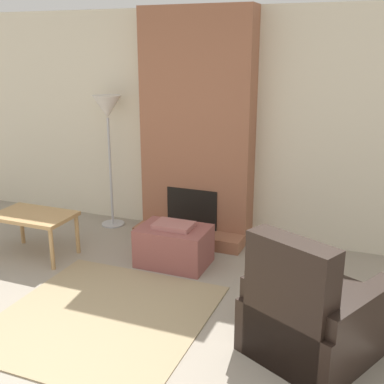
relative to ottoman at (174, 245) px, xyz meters
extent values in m
cube|color=beige|center=(-0.08, 1.06, 1.09)|extent=(8.01, 0.06, 2.60)
cube|color=#935B42|center=(-0.08, 0.87, 1.09)|extent=(1.29, 0.32, 2.60)
cube|color=#935B42|center=(-0.08, 0.57, -0.14)|extent=(1.29, 0.28, 0.14)
cube|color=black|center=(-0.08, 0.71, 0.16)|extent=(0.61, 0.02, 0.47)
cube|color=#8C4C47|center=(0.00, 0.00, -0.01)|extent=(0.72, 0.50, 0.40)
cube|color=#A56660|center=(0.00, 0.00, 0.22)|extent=(0.39, 0.27, 0.05)
cube|color=black|center=(1.58, -0.95, 0.00)|extent=(1.13, 1.19, 0.42)
cube|color=black|center=(1.42, -1.28, 0.28)|extent=(0.66, 0.46, 0.98)
cube|color=black|center=(1.87, -1.09, 0.08)|extent=(0.52, 0.82, 0.58)
cube|color=black|center=(1.29, -0.81, 0.08)|extent=(0.52, 0.82, 0.58)
cube|color=tan|center=(-1.47, -0.35, 0.25)|extent=(0.83, 0.52, 0.04)
cylinder|color=tan|center=(-1.09, -0.57, 0.01)|extent=(0.04, 0.04, 0.44)
cylinder|color=tan|center=(-1.85, -0.13, 0.01)|extent=(0.04, 0.04, 0.44)
cylinder|color=tan|center=(-1.09, -0.13, 0.01)|extent=(0.04, 0.04, 0.44)
cylinder|color=#ADADB2|center=(-1.19, 0.77, -0.20)|extent=(0.29, 0.29, 0.02)
cylinder|color=#ADADB2|center=(-1.19, 0.77, 0.48)|extent=(0.03, 0.03, 1.34)
cone|color=silver|center=(-1.19, 0.77, 1.28)|extent=(0.35, 0.35, 0.27)
cube|color=#9E8966|center=(-0.14, -1.17, -0.20)|extent=(1.67, 1.74, 0.01)
camera|label=1|loc=(1.87, -4.20, 1.97)|focal=45.00mm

